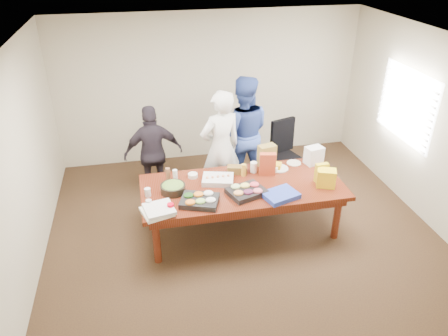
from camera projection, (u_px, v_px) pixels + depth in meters
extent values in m
cube|color=#47301E|center=(242.00, 230.00, 6.32)|extent=(5.50, 5.00, 0.02)
cube|color=white|center=(246.00, 42.00, 5.01)|extent=(5.50, 5.00, 0.02)
cube|color=beige|center=(210.00, 88.00, 7.81)|extent=(5.50, 0.04, 2.70)
cube|color=beige|center=(318.00, 277.00, 3.53)|extent=(5.50, 0.04, 2.70)
cube|color=beige|center=(22.00, 167.00, 5.17)|extent=(0.04, 5.00, 2.70)
cube|color=beige|center=(430.00, 129.00, 6.16)|extent=(0.04, 5.00, 2.70)
cube|color=white|center=(406.00, 105.00, 6.60)|extent=(0.03, 1.40, 1.10)
cube|color=beige|center=(404.00, 105.00, 6.59)|extent=(0.04, 1.36, 1.00)
cube|color=#4C1C0F|center=(242.00, 208.00, 6.14)|extent=(2.80, 1.20, 0.75)
cube|color=black|center=(285.00, 156.00, 7.20)|extent=(0.69, 0.69, 1.07)
imported|color=silver|center=(221.00, 148.00, 6.58)|extent=(0.78, 0.62, 1.85)
imported|color=#314A99|center=(242.00, 133.00, 7.01)|extent=(1.04, 0.87, 1.91)
imported|color=#272129|center=(153.00, 153.00, 6.75)|extent=(0.95, 0.46, 1.57)
cube|color=black|center=(200.00, 201.00, 5.55)|extent=(0.57, 0.51, 0.07)
cube|color=black|center=(246.00, 192.00, 5.75)|extent=(0.57, 0.51, 0.07)
cube|color=silver|center=(218.00, 180.00, 6.03)|extent=(0.50, 0.42, 0.07)
cylinder|color=black|center=(173.00, 188.00, 5.78)|extent=(0.38, 0.38, 0.11)
cube|color=#283FAD|center=(280.00, 195.00, 5.68)|extent=(0.52, 0.45, 0.07)
cube|color=#B34021|center=(268.00, 164.00, 6.15)|extent=(0.25, 0.14, 0.34)
cube|color=gold|center=(321.00, 172.00, 6.00)|extent=(0.19, 0.08, 0.27)
cube|color=gold|center=(269.00, 163.00, 6.23)|extent=(0.20, 0.13, 0.29)
cylinder|color=white|center=(254.00, 167.00, 6.26)|extent=(0.12, 0.12, 0.16)
cylinder|color=gold|center=(244.00, 170.00, 6.15)|extent=(0.08, 0.08, 0.18)
cylinder|color=brown|center=(168.00, 175.00, 6.01)|extent=(0.08, 0.08, 0.21)
cylinder|color=white|center=(175.00, 176.00, 5.99)|extent=(0.07, 0.07, 0.19)
cube|color=yellow|center=(273.00, 165.00, 6.38)|extent=(0.28, 0.24, 0.08)
cube|color=brown|center=(237.00, 170.00, 6.24)|extent=(0.31, 0.20, 0.11)
cube|color=olive|center=(267.00, 156.00, 6.39)|extent=(0.28, 0.20, 0.33)
cylinder|color=red|center=(171.00, 208.00, 5.38)|extent=(0.10, 0.10, 0.11)
cylinder|color=silver|center=(149.00, 203.00, 5.47)|extent=(0.09, 0.09, 0.10)
cylinder|color=white|center=(148.00, 192.00, 5.69)|extent=(0.09, 0.09, 0.11)
cube|color=white|center=(157.00, 212.00, 5.36)|extent=(0.44, 0.44, 0.04)
cube|color=silver|center=(159.00, 209.00, 5.34)|extent=(0.42, 0.42, 0.04)
cylinder|color=silver|center=(279.00, 168.00, 6.37)|extent=(0.32, 0.32, 0.02)
cylinder|color=beige|center=(294.00, 163.00, 6.52)|extent=(0.22, 0.22, 0.01)
cylinder|color=beige|center=(272.00, 169.00, 6.30)|extent=(0.18, 0.18, 0.07)
cylinder|color=white|center=(193.00, 175.00, 6.15)|extent=(0.16, 0.16, 0.06)
cube|color=white|center=(314.00, 155.00, 6.46)|extent=(0.29, 0.24, 0.27)
cube|color=yellow|center=(326.00, 178.00, 5.89)|extent=(0.30, 0.26, 0.25)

